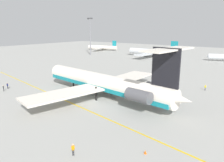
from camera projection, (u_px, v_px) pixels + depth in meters
The scene contains 11 objects.
ground at pixel (91, 102), 50.26m from camera, with size 343.71×343.71×0.00m, color #9E9E99.
main_jetliner at pixel (106, 83), 53.39m from camera, with size 45.74×40.46×13.32m.
airliner_far_left at pixel (102, 47), 166.69m from camera, with size 25.15×25.04×7.54m.
airliner_mid_left at pixel (151, 52), 127.87m from camera, with size 32.82×32.42×9.82m.
ground_crew_near_nose at pixel (7, 85), 61.24m from camera, with size 0.42×0.29×1.82m.
ground_crew_near_tail at pixel (205, 87), 59.74m from camera, with size 0.40×0.26×1.64m.
ground_crew_portside at pixel (73, 148), 29.15m from camera, with size 0.33×0.35×1.77m.
ground_crew_starboard at pixel (3, 87), 58.84m from camera, with size 0.36×0.31×1.74m.
safety_cone_nose at pixel (145, 152), 29.74m from camera, with size 0.40×0.40×0.55m, color #EA590F.
taxiway_centreline at pixel (77, 106), 48.19m from camera, with size 104.49×0.36×0.01m, color gold.
light_mast at pixel (90, 35), 134.87m from camera, with size 4.00×0.70×22.86m.
Camera 1 is at (32.52, -35.09, 16.91)m, focal length 34.66 mm.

